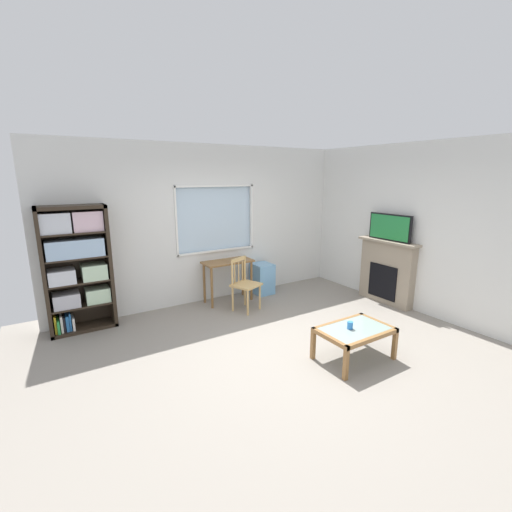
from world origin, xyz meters
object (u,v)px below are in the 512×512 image
wooden_chair (245,284)px  sippy_cup (350,325)px  bookshelf (76,264)px  fireplace (387,272)px  plastic_drawer_unit (262,278)px  desk_under_window (228,269)px  tv (390,227)px  coffee_table (355,333)px

wooden_chair → sippy_cup: bearing=-82.9°
bookshelf → fireplace: (4.77, -1.65, -0.43)m
fireplace → plastic_drawer_unit: bearing=135.3°
bookshelf → desk_under_window: size_ratio=2.06×
tv → sippy_cup: bearing=-152.0°
fireplace → coffee_table: size_ratio=1.27×
tv → plastic_drawer_unit: bearing=135.0°
wooden_chair → tv: bearing=-23.9°
tv → coffee_table: 2.50m
wooden_chair → sippy_cup: wooden_chair is taller
plastic_drawer_unit → fireplace: bearing=-44.7°
wooden_chair → tv: size_ratio=1.10×
bookshelf → tv: 5.04m
coffee_table → sippy_cup: 0.13m
bookshelf → plastic_drawer_unit: 3.24m
bookshelf → coffee_table: 3.96m
desk_under_window → tv: (2.36, -1.54, 0.75)m
plastic_drawer_unit → sippy_cup: (-0.46, -2.68, 0.16)m
coffee_table → bookshelf: bearing=135.0°
fireplace → desk_under_window: bearing=147.0°
bookshelf → plastic_drawer_unit: bookshelf is taller
wooden_chair → tv: tv is taller
desk_under_window → coffee_table: bearing=-82.0°
wooden_chair → coffee_table: size_ratio=1.00×
wooden_chair → fireplace: bearing=-23.7°
fireplace → tv: 0.80m
fireplace → bookshelf: bearing=160.9°
plastic_drawer_unit → tv: 2.50m
bookshelf → desk_under_window: bookshelf is taller
tv → sippy_cup: 2.50m
wooden_chair → fireplace: 2.55m
desk_under_window → plastic_drawer_unit: 0.84m
sippy_cup → fireplace: bearing=27.7°
wooden_chair → fireplace: (2.34, -1.03, 0.11)m
wooden_chair → fireplace: size_ratio=0.79×
bookshelf → sippy_cup: size_ratio=20.47×
sippy_cup → tv: bearing=28.0°
sippy_cup → bookshelf: bearing=134.5°
desk_under_window → tv: size_ratio=1.09×
fireplace → sippy_cup: bearing=-152.3°
desk_under_window → sippy_cup: (0.31, -2.63, -0.16)m
plastic_drawer_unit → tv: (1.59, -1.59, 1.08)m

